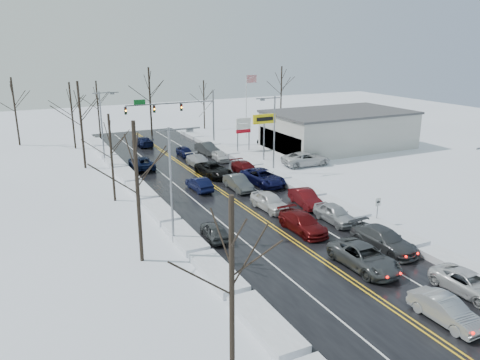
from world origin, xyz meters
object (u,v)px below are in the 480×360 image
traffic_signal_mast (181,110)px  dealership_building (338,129)px  oncoming_car_0 (199,190)px  flagpole (247,101)px  tires_plus_sign (264,122)px

traffic_signal_mast → dealership_building: traffic_signal_mast is taller
oncoming_car_0 → flagpole: bearing=-130.0°
tires_plus_sign → oncoming_car_0: 15.86m
flagpole → oncoming_car_0: size_ratio=2.36×
traffic_signal_mast → dealership_building: 23.01m
tires_plus_sign → flagpole: size_ratio=0.60×
tires_plus_sign → flagpole: 14.79m
traffic_signal_mast → dealership_building: size_ratio=0.65×
dealership_building → oncoming_car_0: (-25.86, -10.55, -2.66)m
traffic_signal_mast → tires_plus_sign: (7.05, -12.00, -0.49)m
tires_plus_sign → dealership_building: (13.48, 2.01, -2.34)m
tires_plus_sign → dealership_building: size_ratio=0.29×
flagpole → dealership_building: flagpole is taller
oncoming_car_0 → tires_plus_sign: bearing=-148.3°
flagpole → dealership_building: bearing=-53.7°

